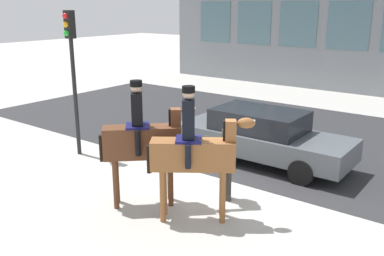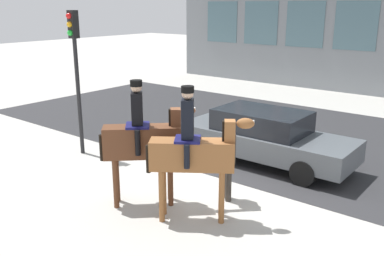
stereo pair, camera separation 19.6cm
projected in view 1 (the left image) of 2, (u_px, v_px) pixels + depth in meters
The scene contains 7 objects.
ground_plane at pixel (212, 186), 9.92m from camera, with size 80.00×80.00×0.00m, color #B2AFA8.
road_surface at pixel (296, 137), 13.57m from camera, with size 22.33×8.50×0.01m.
mounted_horse_lead at pixel (144, 140), 8.68m from camera, with size 1.58×1.52×2.64m.
mounted_horse_companion at pixel (195, 151), 8.06m from camera, with size 1.78×1.38×2.64m.
pedestrian_bystander at pixel (228, 155), 9.00m from camera, with size 0.62×0.86×1.73m.
street_car_near_lane at pixel (262, 136), 11.28m from camera, with size 4.66×1.77×1.42m.
traffic_light at pixel (72, 60), 11.36m from camera, with size 0.24×0.29×3.92m.
Camera 1 is at (5.12, -7.60, 4.06)m, focal length 40.00 mm.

